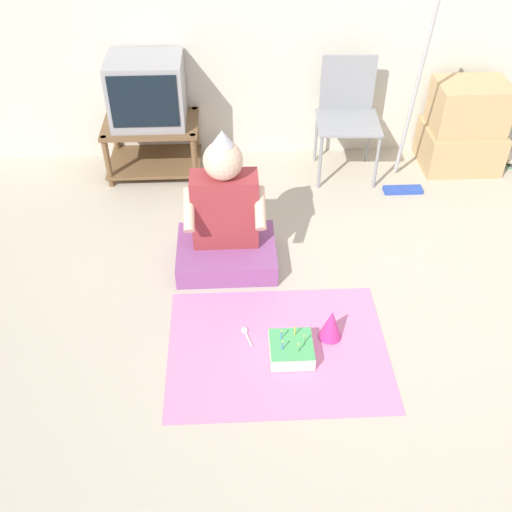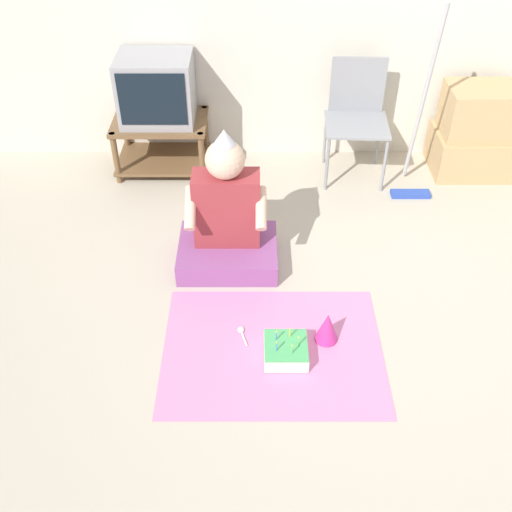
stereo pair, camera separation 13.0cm
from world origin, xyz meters
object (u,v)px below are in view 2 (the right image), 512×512
at_px(folding_chair, 359,112).
at_px(cardboard_box_stack, 477,133).
at_px(tv, 158,89).
at_px(dust_mop, 420,141).
at_px(person_seated, 229,222).
at_px(party_hat_blue, 329,327).
at_px(birthday_cake, 287,351).

xyz_separation_m(folding_chair, cardboard_box_stack, (0.90, 0.02, -0.18)).
bearing_deg(tv, cardboard_box_stack, -0.76).
distance_m(dust_mop, person_seated, 1.52).
bearing_deg(folding_chair, dust_mop, -35.56).
height_order(tv, cardboard_box_stack, tv).
bearing_deg(party_hat_blue, folding_chair, 78.92).
relative_size(dust_mop, party_hat_blue, 7.29).
height_order(person_seated, party_hat_blue, person_seated).
relative_size(cardboard_box_stack, birthday_cake, 2.87).
bearing_deg(person_seated, party_hat_blue, -50.81).
xyz_separation_m(tv, dust_mop, (1.83, -0.33, -0.23)).
relative_size(tv, folding_chair, 0.62).
height_order(tv, party_hat_blue, tv).
bearing_deg(person_seated, cardboard_box_stack, 30.99).
bearing_deg(cardboard_box_stack, party_hat_blue, -125.14).
bearing_deg(person_seated, tv, 115.58).
height_order(dust_mop, birthday_cake, dust_mop).
distance_m(person_seated, birthday_cake, 0.91).
bearing_deg(folding_chair, birthday_cake, -106.88).
height_order(dust_mop, person_seated, dust_mop).
height_order(tv, birthday_cake, tv).
height_order(tv, dust_mop, dust_mop).
bearing_deg(person_seated, dust_mop, 31.16).
distance_m(cardboard_box_stack, party_hat_blue, 2.17).
bearing_deg(dust_mop, person_seated, -148.84).
bearing_deg(cardboard_box_stack, person_seated, -149.01).
distance_m(folding_chair, party_hat_blue, 1.82).
bearing_deg(birthday_cake, party_hat_blue, 28.81).
bearing_deg(tv, folding_chair, -1.89).
bearing_deg(tv, party_hat_blue, -58.75).
relative_size(tv, person_seated, 0.58).
xyz_separation_m(tv, folding_chair, (1.43, -0.05, -0.15)).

